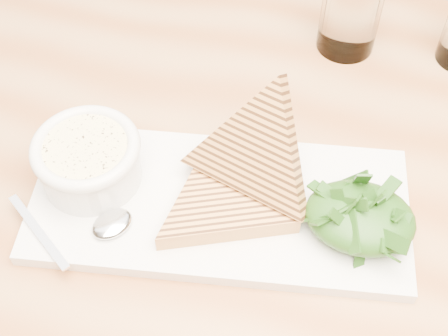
% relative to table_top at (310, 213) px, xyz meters
% --- Properties ---
extents(table_top, '(1.27, 0.87, 0.04)m').
position_rel_table_top_xyz_m(table_top, '(0.00, 0.00, 0.00)').
color(table_top, '#A37144').
rests_on(table_top, ground).
extents(table_leg_bl, '(0.06, 0.06, 0.70)m').
position_rel_table_top_xyz_m(table_leg_bl, '(-0.57, 0.36, -0.37)').
color(table_leg_bl, '#A37144').
rests_on(table_leg_bl, ground).
extents(platter, '(0.44, 0.24, 0.02)m').
position_rel_table_top_xyz_m(platter, '(-0.10, -0.03, 0.03)').
color(platter, silver).
rests_on(platter, table_top).
extents(soup_bowl, '(0.11, 0.11, 0.04)m').
position_rel_table_top_xyz_m(soup_bowl, '(-0.24, -0.04, 0.06)').
color(soup_bowl, silver).
rests_on(soup_bowl, platter).
extents(soup, '(0.09, 0.09, 0.01)m').
position_rel_table_top_xyz_m(soup, '(-0.24, -0.04, 0.09)').
color(soup, '#F1DF98').
rests_on(soup, soup_bowl).
extents(bowl_rim, '(0.12, 0.12, 0.01)m').
position_rel_table_top_xyz_m(bowl_rim, '(-0.24, -0.04, 0.09)').
color(bowl_rim, silver).
rests_on(bowl_rim, soup_bowl).
extents(sandwich_flat, '(0.23, 0.23, 0.02)m').
position_rel_table_top_xyz_m(sandwich_flat, '(-0.09, -0.04, 0.05)').
color(sandwich_flat, '#BE7F3F').
rests_on(sandwich_flat, platter).
extents(sandwich_lean, '(0.22, 0.22, 0.20)m').
position_rel_table_top_xyz_m(sandwich_lean, '(-0.07, -0.00, 0.09)').
color(sandwich_lean, '#BE7F3F').
rests_on(sandwich_lean, sandwich_flat).
extents(salad_base, '(0.11, 0.09, 0.04)m').
position_rel_table_top_xyz_m(salad_base, '(0.05, -0.03, 0.06)').
color(salad_base, '#0C330B').
rests_on(salad_base, platter).
extents(arugula_pile, '(0.11, 0.10, 0.05)m').
position_rel_table_top_xyz_m(arugula_pile, '(0.05, -0.03, 0.06)').
color(arugula_pile, '#2F5619').
rests_on(arugula_pile, platter).
extents(spoon_bowl, '(0.05, 0.06, 0.01)m').
position_rel_table_top_xyz_m(spoon_bowl, '(-0.20, -0.10, 0.04)').
color(spoon_bowl, silver).
rests_on(spoon_bowl, platter).
extents(spoon_handle, '(0.10, 0.07, 0.00)m').
position_rel_table_top_xyz_m(spoon_handle, '(-0.27, -0.12, 0.04)').
color(spoon_handle, silver).
rests_on(spoon_handle, platter).
extents(glass_near, '(0.08, 0.08, 0.12)m').
position_rel_table_top_xyz_m(glass_near, '(-0.00, 0.27, 0.08)').
color(glass_near, white).
rests_on(glass_near, table_top).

